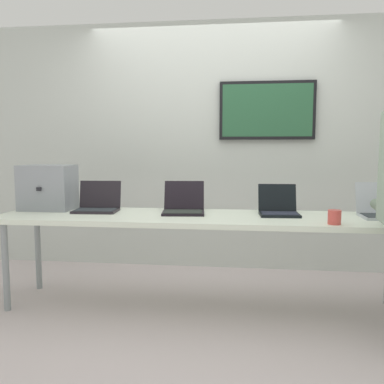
# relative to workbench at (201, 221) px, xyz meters

# --- Properties ---
(ground) EXTENTS (8.00, 8.00, 0.04)m
(ground) POSITION_rel_workbench_xyz_m (0.00, 0.00, -0.71)
(ground) COLOR beige
(back_wall) EXTENTS (8.00, 0.11, 2.55)m
(back_wall) POSITION_rel_workbench_xyz_m (0.02, 1.13, 0.59)
(back_wall) COLOR silver
(back_wall) RESTS_ON ground
(workbench) EXTENTS (3.19, 0.70, 0.74)m
(workbench) POSITION_rel_workbench_xyz_m (0.00, 0.00, 0.00)
(workbench) COLOR silver
(workbench) RESTS_ON ground
(equipment_box) EXTENTS (0.43, 0.31, 0.38)m
(equipment_box) POSITION_rel_workbench_xyz_m (-1.33, 0.16, 0.24)
(equipment_box) COLOR gray
(equipment_box) RESTS_ON workbench
(laptop_station_0) EXTENTS (0.37, 0.30, 0.25)m
(laptop_station_0) POSITION_rel_workbench_xyz_m (-0.88, 0.12, 0.10)
(laptop_station_0) COLOR black
(laptop_station_0) RESTS_ON workbench
(laptop_station_1) EXTENTS (0.36, 0.39, 0.25)m
(laptop_station_1) POSITION_rel_workbench_xyz_m (-0.16, 0.12, 0.10)
(laptop_station_1) COLOR black
(laptop_station_1) RESTS_ON workbench
(laptop_station_2) EXTENTS (0.32, 0.30, 0.23)m
(laptop_station_2) POSITION_rel_workbench_xyz_m (0.60, 0.11, 0.10)
(laptop_station_2) COLOR black
(laptop_station_2) RESTS_ON workbench
(laptop_station_3) EXTENTS (0.31, 0.33, 0.25)m
(laptop_station_3) POSITION_rel_workbench_xyz_m (1.36, 0.10, 0.11)
(laptop_station_3) COLOR #A9AFB7
(laptop_station_3) RESTS_ON workbench
(coffee_mug) EXTENTS (0.09, 0.09, 0.10)m
(coffee_mug) POSITION_rel_workbench_xyz_m (0.94, -0.25, 0.10)
(coffee_mug) COLOR #C94840
(coffee_mug) RESTS_ON workbench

